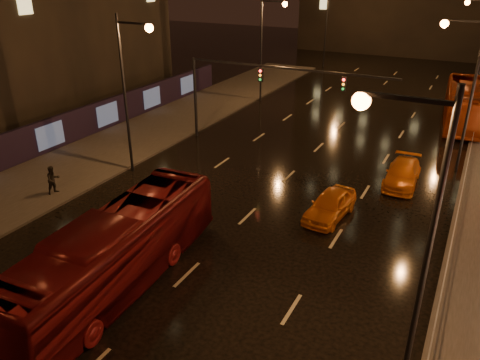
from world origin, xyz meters
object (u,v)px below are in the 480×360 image
at_px(bus_curb, 464,104).
at_px(pedestrian_b, 53,180).
at_px(taxi_near, 330,205).
at_px(bus_red, 115,253).
at_px(taxi_far, 402,174).

height_order(bus_curb, pedestrian_b, bus_curb).
height_order(taxi_near, pedestrian_b, pedestrian_b).
relative_size(taxi_near, pedestrian_b, 2.51).
bearing_deg(bus_red, bus_curb, 67.17).
bearing_deg(taxi_near, pedestrian_b, -156.15).
bearing_deg(taxi_far, bus_curb, 79.62).
bearing_deg(taxi_near, bus_red, -115.68).
relative_size(bus_curb, pedestrian_b, 7.09).
xyz_separation_m(bus_red, pedestrian_b, (-9.21, 5.01, -0.68)).
height_order(bus_red, bus_curb, bus_curb).
distance_m(taxi_near, pedestrian_b, 16.14).
bearing_deg(pedestrian_b, bus_red, -107.64).
bearing_deg(taxi_far, bus_red, -120.50).
distance_m(taxi_far, pedestrian_b, 21.25).
bearing_deg(bus_curb, pedestrian_b, -132.22).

